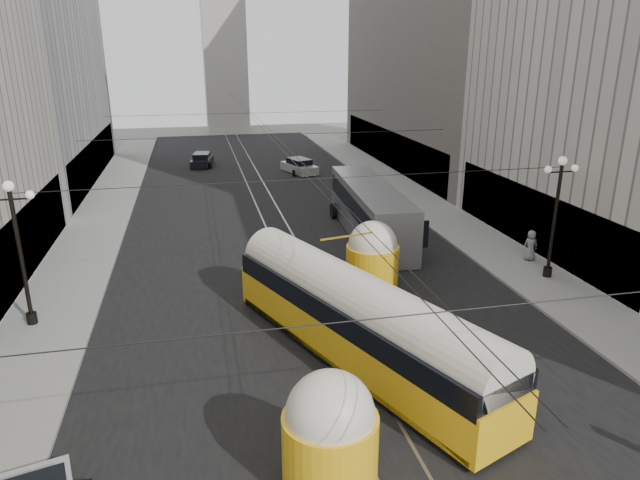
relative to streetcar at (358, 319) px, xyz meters
name	(u,v)px	position (x,y,z in m)	size (l,w,h in m)	color
road	(272,218)	(-0.50, 20.27, -1.77)	(20.00, 85.00, 0.02)	black
sidewalk_left	(103,214)	(-12.50, 23.77, -1.70)	(4.00, 72.00, 0.15)	gray
sidewalk_right	(412,196)	(11.50, 23.77, -1.70)	(4.00, 72.00, 0.15)	gray
rail_left	(262,218)	(-1.25, 20.27, -1.77)	(0.12, 85.00, 0.04)	gray
rail_right	(283,217)	(0.25, 20.27, -1.77)	(0.12, 85.00, 0.04)	gray
building_left_far	(0,13)	(-20.49, 35.77, 12.54)	(12.60, 28.60, 28.60)	#999999
distant_tower	(223,23)	(-0.50, 67.77, 13.19)	(6.00, 6.00, 31.36)	#B2AFA8
lamppost_left_mid	(19,246)	(-13.10, 5.77, 1.97)	(1.86, 0.44, 6.37)	black
lamppost_right_mid	(556,211)	(12.10, 5.77, 1.97)	(1.86, 0.44, 6.37)	black
catenary	(274,138)	(-0.38, 19.26, 4.11)	(25.00, 72.00, 0.23)	black
streetcar	(358,319)	(0.00, 0.00, 0.00)	(7.86, 15.52, 3.63)	yellow
city_bus	(370,208)	(5.14, 14.92, 0.04)	(3.54, 13.18, 3.31)	#929497
sedan_white_far	(299,166)	(4.23, 35.17, -1.13)	(3.18, 4.84, 1.42)	#BDBDBD
sedan_dark_far	(202,160)	(-4.95, 40.67, -1.16)	(2.51, 4.56, 1.36)	black
pedestrian_sidewalk_right	(531,245)	(12.52, 8.17, -0.75)	(0.85, 0.52, 1.75)	gray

